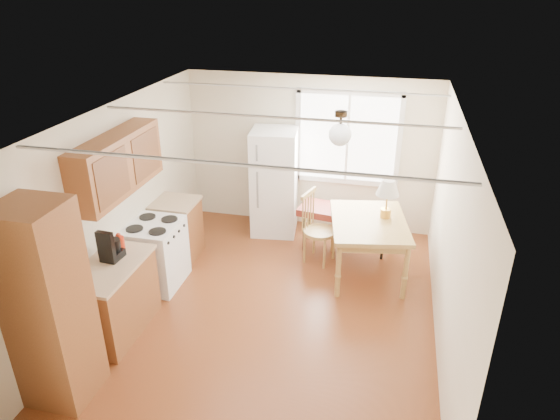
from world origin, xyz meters
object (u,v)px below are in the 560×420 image
(refrigerator, at_px, (274,182))
(bench, at_px, (345,215))
(dining_table, at_px, (369,227))
(chair, at_px, (314,222))

(refrigerator, height_order, bench, refrigerator)
(refrigerator, bearing_deg, bench, -23.49)
(refrigerator, distance_m, dining_table, 1.87)
(bench, distance_m, chair, 0.60)
(refrigerator, relative_size, chair, 1.59)
(chair, bearing_deg, refrigerator, 150.88)
(refrigerator, relative_size, bench, 1.16)
(refrigerator, bearing_deg, chair, -52.04)
(refrigerator, xyz_separation_m, dining_table, (1.58, -1.00, -0.13))
(bench, height_order, chair, chair)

